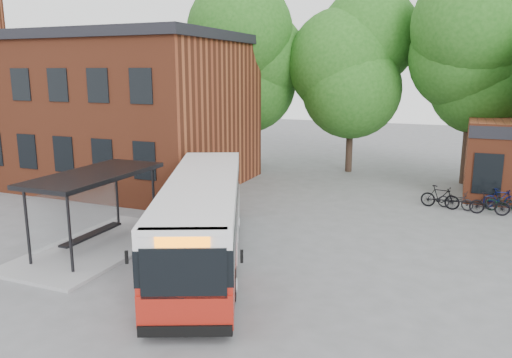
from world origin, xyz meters
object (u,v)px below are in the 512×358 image
at_px(bicycle_1, 440,197).
at_px(bus_shelter, 97,211).
at_px(bicycle_0, 456,200).
at_px(city_bus, 203,219).
at_px(bicycle_5, 501,198).
at_px(bicycle_3, 490,204).
at_px(bicycle_4, 505,203).

bearing_deg(bicycle_1, bus_shelter, 143.94).
xyz_separation_m(bicycle_0, bicycle_1, (-0.70, -0.13, 0.11)).
xyz_separation_m(city_bus, bicycle_5, (10.02, 11.39, -0.97)).
bearing_deg(bicycle_0, bicycle_3, -92.74).
distance_m(bicycle_1, bicycle_3, 2.19).
relative_size(bicycle_0, bicycle_3, 0.96).
distance_m(city_bus, bicycle_4, 14.73).
bearing_deg(city_bus, bicycle_1, 30.74).
bearing_deg(bicycle_1, bicycle_5, -55.33).
bearing_deg(bus_shelter, city_bus, 7.26).
bearing_deg(bicycle_5, bicycle_4, 178.85).
relative_size(bicycle_3, bicycle_4, 1.03).
height_order(bus_shelter, bicycle_1, bus_shelter).
bearing_deg(bicycle_5, bicycle_0, 106.88).
distance_m(bus_shelter, bicycle_0, 16.34).
relative_size(city_bus, bicycle_0, 6.82).
height_order(bicycle_0, bicycle_3, bicycle_3).
bearing_deg(bicycle_4, city_bus, 142.29).
height_order(bicycle_3, bicycle_4, bicycle_3).
relative_size(city_bus, bicycle_3, 6.53).
bearing_deg(bicycle_5, bicycle_1, 102.76).
bearing_deg(bicycle_5, bus_shelter, 119.02).
height_order(bicycle_3, bicycle_5, bicycle_3).
xyz_separation_m(city_bus, bicycle_0, (8.03, 10.33, -1.00)).
height_order(city_bus, bicycle_4, city_bus).
bearing_deg(bus_shelter, bicycle_3, 37.28).
bearing_deg(bus_shelter, bicycle_5, 40.07).
bearing_deg(bicycle_0, bus_shelter, 147.33).
bearing_deg(city_bus, bus_shelter, 163.69).
relative_size(city_bus, bicycle_4, 6.76).
xyz_separation_m(bicycle_1, bicycle_4, (2.83, 0.42, -0.11)).
distance_m(bicycle_3, bicycle_4, 1.03).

